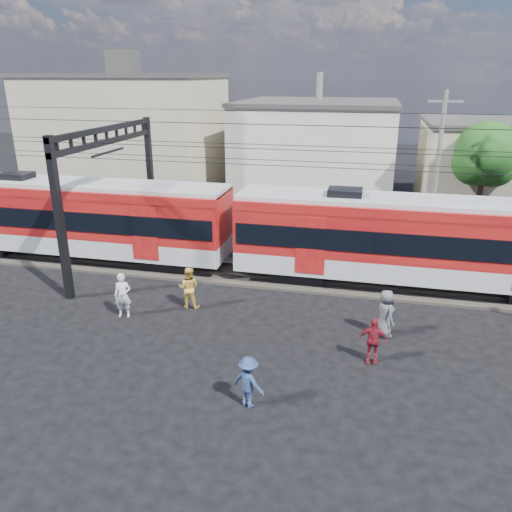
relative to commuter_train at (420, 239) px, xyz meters
name	(u,v)px	position (x,y,z in m)	size (l,w,h in m)	color
ground	(279,369)	(-4.83, -8.00, -2.40)	(120.00, 120.00, 0.00)	black
track_bed	(310,278)	(-4.83, 0.00, -2.34)	(70.00, 3.40, 0.12)	#2D2823
rail_near	(308,282)	(-4.83, -0.75, -2.22)	(70.00, 0.12, 0.12)	#59544C
rail_far	(312,270)	(-4.83, 0.75, -2.22)	(70.00, 0.12, 0.12)	#59544C
commuter_train	(420,239)	(0.00, 0.00, 0.00)	(50.30, 3.08, 4.17)	black
catenary	(135,165)	(-13.48, 0.00, 2.73)	(70.00, 9.30, 7.52)	black
building_west	(129,134)	(-21.83, 16.00, 2.25)	(14.28, 10.20, 9.30)	tan
building_midwest	(317,147)	(-6.83, 19.00, 1.25)	(12.24, 12.24, 7.30)	beige
utility_pole_mid	(437,165)	(1.17, 7.00, 2.13)	(1.80, 0.24, 8.50)	slate
tree_near	(489,156)	(4.36, 10.09, 2.26)	(3.82, 3.64, 6.72)	#382619
pedestrian_a	(123,295)	(-11.67, -5.58, -1.48)	(0.67, 0.44, 1.83)	silver
pedestrian_b	(189,288)	(-9.38, -4.19, -1.51)	(0.87, 0.68, 1.79)	gold
pedestrian_c	(249,382)	(-5.35, -10.09, -1.59)	(1.05, 0.60, 1.62)	navy
pedestrian_d	(373,341)	(-1.85, -6.82, -1.57)	(0.97, 0.40, 1.66)	maroon
pedestrian_e	(385,313)	(-1.43, -4.85, -1.48)	(0.90, 0.59, 1.84)	#505055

